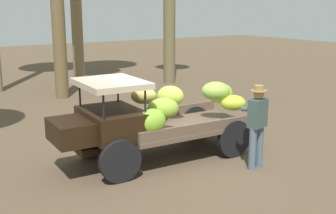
# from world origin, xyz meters

# --- Properties ---
(ground_plane) EXTENTS (60.00, 60.00, 0.00)m
(ground_plane) POSITION_xyz_m (0.00, 0.00, 0.00)
(ground_plane) COLOR brown
(truck) EXTENTS (4.52, 1.88, 1.87)m
(truck) POSITION_xyz_m (0.47, -0.03, 0.94)
(truck) COLOR black
(truck) RESTS_ON ground
(farmer) EXTENTS (0.52, 0.49, 1.77)m
(farmer) POSITION_xyz_m (-1.18, 1.59, 1.01)
(farmer) COLOR #4D5F71
(farmer) RESTS_ON ground
(wooden_crate) EXTENTS (0.62, 0.62, 0.42)m
(wooden_crate) POSITION_xyz_m (-2.22, -0.88, 0.21)
(wooden_crate) COLOR olive
(wooden_crate) RESTS_ON ground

